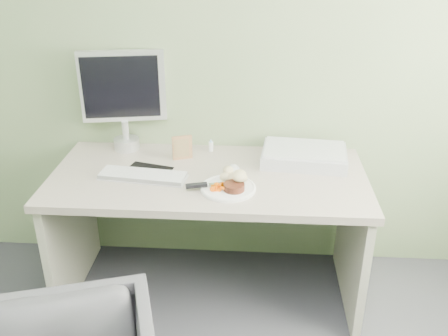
# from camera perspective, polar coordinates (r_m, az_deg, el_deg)

# --- Properties ---
(wall_back) EXTENTS (3.50, 0.00, 3.50)m
(wall_back) POSITION_cam_1_polar(r_m,az_deg,el_deg) (2.68, -1.20, 14.86)
(wall_back) COLOR gray
(wall_back) RESTS_ON floor
(desk) EXTENTS (1.60, 0.75, 0.73)m
(desk) POSITION_cam_1_polar(r_m,az_deg,el_deg) (2.62, -1.74, -4.32)
(desk) COLOR #A7998C
(desk) RESTS_ON floor
(plate) EXTENTS (0.26, 0.26, 0.01)m
(plate) POSITION_cam_1_polar(r_m,az_deg,el_deg) (2.38, 0.49, -2.32)
(plate) COLOR white
(plate) RESTS_ON desk
(steak) EXTENTS (0.11, 0.11, 0.03)m
(steak) POSITION_cam_1_polar(r_m,az_deg,el_deg) (2.35, 1.15, -2.17)
(steak) COLOR black
(steak) RESTS_ON plate
(potato_pile) EXTENTS (0.14, 0.12, 0.07)m
(potato_pile) POSITION_cam_1_polar(r_m,az_deg,el_deg) (2.42, 1.29, -0.82)
(potato_pile) COLOR tan
(potato_pile) RESTS_ON plate
(carrot_heap) EXTENTS (0.08, 0.07, 0.04)m
(carrot_heap) POSITION_cam_1_polar(r_m,az_deg,el_deg) (2.35, -0.75, -1.92)
(carrot_heap) COLOR #F96005
(carrot_heap) RESTS_ON plate
(steak_knife) EXTENTS (0.26, 0.09, 0.02)m
(steak_knife) POSITION_cam_1_polar(r_m,az_deg,el_deg) (2.37, -2.16, -1.93)
(steak_knife) COLOR silver
(steak_knife) RESTS_ON plate
(mousepad) EXTENTS (0.27, 0.25, 0.00)m
(mousepad) POSITION_cam_1_polar(r_m,az_deg,el_deg) (2.58, -8.93, -0.50)
(mousepad) COLOR black
(mousepad) RESTS_ON desk
(keyboard) EXTENTS (0.44, 0.18, 0.02)m
(keyboard) POSITION_cam_1_polar(r_m,az_deg,el_deg) (2.52, -9.27, -0.81)
(keyboard) COLOR white
(keyboard) RESTS_ON desk
(computer_mouse) EXTENTS (0.08, 0.12, 0.04)m
(computer_mouse) POSITION_cam_1_polar(r_m,az_deg,el_deg) (2.53, 1.16, -0.20)
(computer_mouse) COLOR white
(computer_mouse) RESTS_ON desk
(photo_frame) EXTENTS (0.11, 0.05, 0.13)m
(photo_frame) POSITION_cam_1_polar(r_m,az_deg,el_deg) (2.68, -4.80, 2.34)
(photo_frame) COLOR #8D6242
(photo_frame) RESTS_ON desk
(eyedrop_bottle) EXTENTS (0.03, 0.03, 0.07)m
(eyedrop_bottle) POSITION_cam_1_polar(r_m,az_deg,el_deg) (2.78, -1.50, 2.58)
(eyedrop_bottle) COLOR white
(eyedrop_bottle) RESTS_ON desk
(scanner) EXTENTS (0.47, 0.34, 0.07)m
(scanner) POSITION_cam_1_polar(r_m,az_deg,el_deg) (2.68, 9.13, 1.34)
(scanner) COLOR #A6A8AD
(scanner) RESTS_ON desk
(monitor) EXTENTS (0.46, 0.16, 0.55)m
(monitor) POSITION_cam_1_polar(r_m,az_deg,el_deg) (2.79, -11.44, 8.20)
(monitor) COLOR silver
(monitor) RESTS_ON desk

